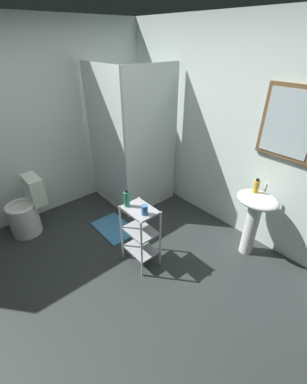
# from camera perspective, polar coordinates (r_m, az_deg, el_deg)

# --- Properties ---
(ground_plane) EXTENTS (4.20, 4.20, 0.02)m
(ground_plane) POSITION_cam_1_polar(r_m,az_deg,el_deg) (2.93, -9.16, -19.91)
(ground_plane) COLOR #2A302F
(wall_back) EXTENTS (4.20, 0.14, 2.50)m
(wall_back) POSITION_cam_1_polar(r_m,az_deg,el_deg) (3.31, 17.40, 12.33)
(wall_back) COLOR silver
(wall_back) RESTS_ON ground_plane
(wall_left) EXTENTS (0.10, 4.20, 2.50)m
(wall_left) POSITION_cam_1_polar(r_m,az_deg,el_deg) (3.74, -26.82, 12.47)
(wall_left) COLOR silver
(wall_left) RESTS_ON ground_plane
(shower_stall) EXTENTS (0.92, 0.92, 2.00)m
(shower_stall) POSITION_cam_1_polar(r_m,az_deg,el_deg) (3.94, -4.69, 4.16)
(shower_stall) COLOR white
(shower_stall) RESTS_ON ground_plane
(pedestal_sink) EXTENTS (0.46, 0.37, 0.81)m
(pedestal_sink) POSITION_cam_1_polar(r_m,az_deg,el_deg) (3.07, 21.60, -4.25)
(pedestal_sink) COLOR white
(pedestal_sink) RESTS_ON ground_plane
(sink_faucet) EXTENTS (0.03, 0.03, 0.10)m
(sink_faucet) POSITION_cam_1_polar(r_m,az_deg,el_deg) (3.03, 23.75, 0.99)
(sink_faucet) COLOR silver
(sink_faucet) RESTS_ON pedestal_sink
(toilet) EXTENTS (0.37, 0.49, 0.76)m
(toilet) POSITION_cam_1_polar(r_m,az_deg,el_deg) (3.72, -26.44, -3.82)
(toilet) COLOR white
(toilet) RESTS_ON ground_plane
(storage_cart) EXTENTS (0.38, 0.28, 0.74)m
(storage_cart) POSITION_cam_1_polar(r_m,az_deg,el_deg) (2.82, -2.91, -8.85)
(storage_cart) COLOR silver
(storage_cart) RESTS_ON ground_plane
(hand_soap_bottle) EXTENTS (0.06, 0.06, 0.16)m
(hand_soap_bottle) POSITION_cam_1_polar(r_m,az_deg,el_deg) (2.96, 21.92, 1.20)
(hand_soap_bottle) COLOR gold
(hand_soap_bottle) RESTS_ON pedestal_sink
(body_wash_bottle_green) EXTENTS (0.06, 0.06, 0.20)m
(body_wash_bottle_green) POSITION_cam_1_polar(r_m,az_deg,el_deg) (2.64, -6.01, -1.50)
(body_wash_bottle_green) COLOR #298B60
(body_wash_bottle_green) RESTS_ON storage_cart
(rinse_cup) EXTENTS (0.07, 0.07, 0.11)m
(rinse_cup) POSITION_cam_1_polar(r_m,az_deg,el_deg) (2.53, -2.01, -4.00)
(rinse_cup) COLOR #3870B2
(rinse_cup) RESTS_ON storage_cart
(bath_mat) EXTENTS (0.60, 0.40, 0.02)m
(bath_mat) POSITION_cam_1_polar(r_m,az_deg,el_deg) (3.58, -8.77, -7.95)
(bath_mat) COLOR teal
(bath_mat) RESTS_ON ground_plane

